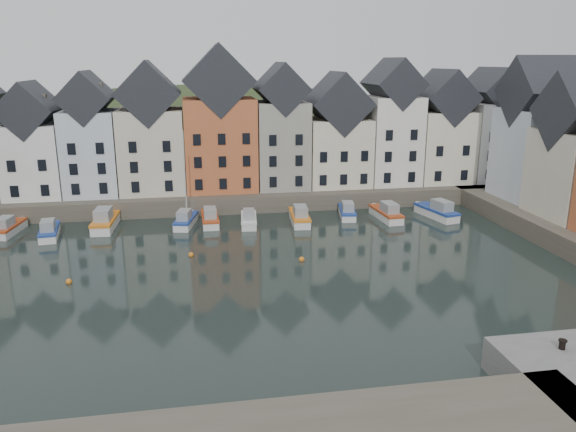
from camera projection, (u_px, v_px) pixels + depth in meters
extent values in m
plane|color=black|center=(242.00, 286.00, 45.75)|extent=(260.00, 260.00, 0.00)
cube|color=#4C473A|center=(220.00, 192.00, 73.96)|extent=(90.00, 16.00, 2.00)
ellipsoid|color=#27371B|center=(216.00, 261.00, 103.73)|extent=(153.60, 70.40, 64.00)
sphere|color=black|center=(124.00, 119.00, 89.46)|extent=(5.77, 5.77, 5.77)
sphere|color=black|center=(343.00, 113.00, 105.34)|extent=(5.27, 5.27, 5.27)
sphere|color=black|center=(390.00, 118.00, 100.34)|extent=(5.07, 5.07, 5.07)
sphere|color=black|center=(293.00, 119.00, 98.40)|extent=(5.01, 5.01, 5.01)
sphere|color=black|center=(361.00, 114.00, 105.46)|extent=(5.21, 5.21, 5.21)
sphere|color=black|center=(221.00, 115.00, 99.51)|extent=(5.45, 5.45, 5.45)
sphere|color=black|center=(435.00, 124.00, 95.92)|extent=(4.49, 4.49, 4.49)
cube|color=white|center=(36.00, 160.00, 67.02)|extent=(6.56, 8.00, 8.61)
cube|color=black|center=(30.00, 109.00, 65.43)|extent=(6.56, 8.16, 6.56)
cube|color=silver|center=(92.00, 152.00, 67.91)|extent=(6.20, 8.00, 10.02)
cube|color=black|center=(87.00, 97.00, 66.16)|extent=(6.20, 8.16, 6.20)
cube|color=beige|center=(152.00, 151.00, 69.08)|extent=(7.70, 8.00, 10.08)
cube|color=black|center=(149.00, 93.00, 67.22)|extent=(7.70, 8.16, 7.70)
cube|color=#C16137|center=(220.00, 144.00, 70.29)|extent=(8.69, 8.00, 11.28)
cube|color=black|center=(218.00, 80.00, 68.20)|extent=(8.69, 8.16, 8.69)
cube|color=gray|center=(281.00, 144.00, 71.63)|extent=(6.43, 8.00, 10.78)
cube|color=black|center=(281.00, 89.00, 69.76)|extent=(6.43, 8.16, 6.43)
cube|color=beige|center=(336.00, 152.00, 73.14)|extent=(7.88, 8.00, 8.56)
cube|color=black|center=(337.00, 103.00, 71.47)|extent=(7.88, 8.16, 7.88)
cube|color=white|center=(390.00, 140.00, 73.98)|extent=(6.50, 8.00, 11.27)
cube|color=black|center=(393.00, 84.00, 72.04)|extent=(6.50, 8.16, 6.50)
cube|color=#EDE4C6|center=(440.00, 146.00, 75.40)|extent=(7.23, 8.00, 9.32)
cube|color=black|center=(443.00, 97.00, 73.67)|extent=(7.23, 8.16, 7.23)
cube|color=white|center=(487.00, 141.00, 76.40)|extent=(6.18, 8.00, 10.32)
cube|color=black|center=(492.00, 91.00, 74.61)|extent=(6.18, 8.16, 6.18)
cube|color=silver|center=(536.00, 155.00, 65.21)|extent=(7.47, 8.00, 10.38)
cube|color=black|center=(544.00, 92.00, 63.28)|extent=(7.62, 8.00, 8.00)
sphere|color=orange|center=(191.00, 255.00, 52.64)|extent=(0.50, 0.50, 0.50)
sphere|color=orange|center=(302.00, 259.00, 51.45)|extent=(0.50, 0.50, 0.50)
sphere|color=orange|center=(69.00, 282.00, 46.25)|extent=(0.50, 0.50, 0.50)
cube|color=silver|center=(10.00, 230.00, 59.65)|extent=(2.36, 5.67, 1.01)
cube|color=#AE3F18|center=(9.00, 225.00, 59.50)|extent=(2.46, 5.79, 0.23)
cube|color=gray|center=(5.00, 222.00, 58.56)|extent=(1.56, 2.35, 1.10)
cube|color=silver|center=(50.00, 234.00, 58.45)|extent=(2.36, 5.71, 1.02)
cube|color=navy|center=(49.00, 229.00, 58.30)|extent=(2.47, 5.83, 0.23)
cube|color=gray|center=(48.00, 226.00, 57.39)|extent=(1.57, 2.36, 1.11)
cube|color=silver|center=(106.00, 224.00, 61.59)|extent=(2.41, 6.91, 1.25)
cube|color=orange|center=(106.00, 218.00, 61.41)|extent=(2.53, 7.05, 0.28)
cube|color=gray|center=(103.00, 215.00, 60.25)|extent=(1.74, 2.81, 1.36)
cube|color=silver|center=(186.00, 223.00, 62.45)|extent=(2.79, 5.69, 1.00)
cube|color=navy|center=(186.00, 218.00, 62.30)|extent=(2.90, 5.82, 0.23)
cube|color=gray|center=(184.00, 215.00, 61.37)|extent=(1.72, 2.41, 1.09)
cylinder|color=silver|center=(185.00, 176.00, 61.60)|extent=(0.13, 0.13, 10.02)
cube|color=silver|center=(210.00, 221.00, 63.08)|extent=(1.77, 5.74, 1.05)
cube|color=#AE3F18|center=(210.00, 216.00, 62.92)|extent=(1.87, 5.85, 0.24)
cube|color=gray|center=(210.00, 213.00, 61.96)|extent=(1.36, 2.30, 1.14)
cube|color=silver|center=(249.00, 222.00, 62.76)|extent=(2.09, 5.46, 0.98)
cube|color=silver|center=(249.00, 217.00, 62.62)|extent=(2.19, 5.58, 0.22)
cube|color=gray|center=(249.00, 215.00, 61.71)|extent=(1.44, 2.24, 1.07)
cube|color=silver|center=(299.00, 220.00, 63.55)|extent=(2.25, 6.17, 1.11)
cube|color=orange|center=(299.00, 214.00, 63.39)|extent=(2.36, 6.29, 0.25)
cube|color=gray|center=(300.00, 211.00, 62.36)|extent=(1.59, 2.52, 1.21)
cube|color=silver|center=(347.00, 214.00, 66.03)|extent=(2.55, 5.58, 0.99)
cube|color=navy|center=(347.00, 209.00, 65.88)|extent=(2.65, 5.70, 0.22)
cube|color=gray|center=(348.00, 207.00, 64.96)|extent=(1.62, 2.34, 1.08)
cube|color=silver|center=(386.00, 216.00, 65.02)|extent=(2.20, 6.13, 1.10)
cube|color=#AE3F18|center=(386.00, 211.00, 64.86)|extent=(2.31, 6.25, 0.25)
cube|color=gray|center=(389.00, 208.00, 63.85)|extent=(1.56, 2.50, 1.20)
cube|color=silver|center=(436.00, 214.00, 65.69)|extent=(3.20, 6.53, 1.15)
cube|color=navy|center=(437.00, 209.00, 65.53)|extent=(3.33, 6.67, 0.26)
cube|color=gray|center=(442.00, 206.00, 64.52)|extent=(1.97, 2.77, 1.25)
cylinder|color=black|center=(562.00, 345.00, 31.68)|extent=(0.36, 0.36, 0.50)
cylinder|color=black|center=(563.00, 341.00, 31.61)|extent=(0.48, 0.48, 0.08)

